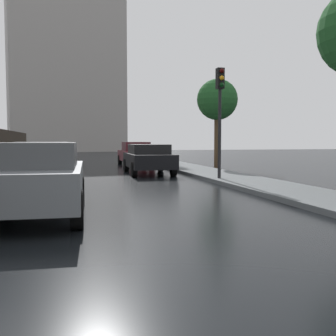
% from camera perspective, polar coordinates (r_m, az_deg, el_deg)
% --- Properties ---
extents(ground, '(120.00, 120.00, 0.00)m').
position_cam_1_polar(ground, '(3.87, 3.11, -19.29)').
color(ground, black).
extents(car_grey_near_kerb, '(2.05, 4.17, 1.48)m').
position_cam_1_polar(car_grey_near_kerb, '(8.42, -18.33, -1.29)').
color(car_grey_near_kerb, slate).
rests_on(car_grey_near_kerb, ground).
extents(car_black_mid_road, '(2.01, 4.33, 1.35)m').
position_cam_1_polar(car_black_mid_road, '(18.42, -2.79, 1.42)').
color(car_black_mid_road, black).
rests_on(car_black_mid_road, ground).
extents(car_maroon_far_ahead, '(1.79, 4.23, 1.44)m').
position_cam_1_polar(car_maroon_far_ahead, '(24.50, -4.67, 2.04)').
color(car_maroon_far_ahead, maroon).
rests_on(car_maroon_far_ahead, ground).
extents(car_silver_far_lane, '(1.96, 4.50, 1.48)m').
position_cam_1_polar(car_silver_far_lane, '(13.23, -17.28, 0.47)').
color(car_silver_far_lane, '#B2B5BA').
rests_on(car_silver_far_lane, ground).
extents(traffic_light, '(0.26, 0.39, 4.01)m').
position_cam_1_polar(traffic_light, '(14.97, 7.39, 9.30)').
color(traffic_light, black).
rests_on(traffic_light, sidewalk_strip).
extents(street_tree_near, '(2.25, 2.25, 4.92)m').
position_cam_1_polar(street_tree_near, '(22.65, 7.00, 9.47)').
color(street_tree_near, '#4C3823').
rests_on(street_tree_near, ground).
extents(distant_tower, '(16.42, 10.52, 27.06)m').
position_cam_1_polar(distant_tower, '(59.75, -14.32, 15.37)').
color(distant_tower, '#9E9993').
rests_on(distant_tower, ground).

